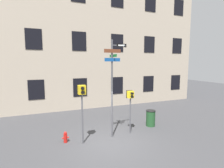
% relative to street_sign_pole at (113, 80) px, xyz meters
% --- Properties ---
extents(ground_plane, '(60.00, 60.00, 0.00)m').
position_rel_street_sign_pole_xyz_m(ground_plane, '(-0.44, -0.72, -3.09)').
color(ground_plane, '#38383A').
extents(building_facade, '(24.00, 0.63, 11.53)m').
position_rel_street_sign_pole_xyz_m(building_facade, '(-0.44, 6.53, 2.67)').
color(building_facade, tan).
rests_on(building_facade, ground_plane).
extents(street_sign_pole, '(1.26, 0.93, 5.17)m').
position_rel_street_sign_pole_xyz_m(street_sign_pole, '(0.00, 0.00, 0.00)').
color(street_sign_pole, '#4C4C51').
rests_on(street_sign_pole, ground_plane).
extents(pedestrian_signal_left, '(0.42, 0.40, 2.95)m').
position_rel_street_sign_pole_xyz_m(pedestrian_signal_left, '(-1.70, -0.17, -0.74)').
color(pedestrian_signal_left, '#4C4C51').
rests_on(pedestrian_signal_left, ground_plane).
extents(pedestrian_signal_right, '(0.39, 0.40, 2.45)m').
position_rel_street_sign_pole_xyz_m(pedestrian_signal_right, '(1.11, 0.11, -1.16)').
color(pedestrian_signal_right, '#4C4C51').
rests_on(pedestrian_signal_right, ground_plane).
extents(fire_hydrant, '(0.34, 0.18, 0.56)m').
position_rel_street_sign_pole_xyz_m(fire_hydrant, '(-2.48, 0.26, -2.82)').
color(fire_hydrant, red).
rests_on(fire_hydrant, ground_plane).
extents(trash_bin, '(0.60, 0.60, 1.01)m').
position_rel_street_sign_pole_xyz_m(trash_bin, '(2.84, 0.60, -2.59)').
color(trash_bin, '#1E4723').
rests_on(trash_bin, ground_plane).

